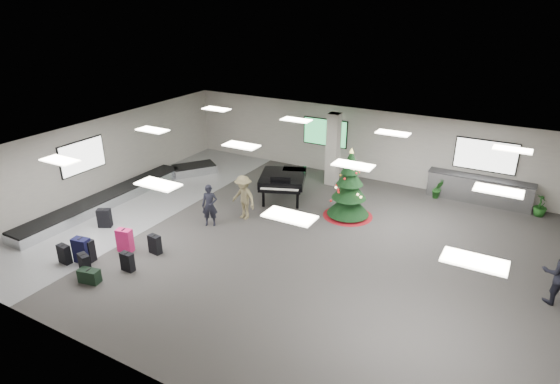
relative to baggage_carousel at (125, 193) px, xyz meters
The scene contains 20 objects.
ground 7.84m from the baggage_carousel, ahead, with size 18.00×18.00×0.00m, color #3B3835.
room_envelope 7.79m from the baggage_carousel, ahead, with size 18.02×14.02×3.21m.
baggage_carousel is the anchor object (origin of this frame).
service_counter 14.50m from the baggage_carousel, 27.67° to the left, with size 4.05×0.65×1.08m.
suitcase_0 4.99m from the baggage_carousel, 56.89° to the right, with size 0.49×0.30×0.75m.
suitcase_1 5.80m from the baggage_carousel, 55.20° to the right, with size 0.48×0.34×0.69m.
pink_suitcase 4.60m from the baggage_carousel, 43.63° to the right, with size 0.55×0.38×0.81m.
suitcase_3 5.10m from the baggage_carousel, 33.15° to the right, with size 0.45×0.28×0.66m.
navy_suitcase 5.07m from the baggage_carousel, 58.34° to the right, with size 0.58×0.40×0.84m.
suitcase_5 5.15m from the baggage_carousel, 64.43° to the right, with size 0.43×0.25×0.65m.
green_duffel 6.27m from the baggage_carousel, 53.00° to the right, with size 0.67×0.43×0.43m.
suitcase_7 5.85m from the baggage_carousel, 43.00° to the right, with size 0.42×0.22×0.62m.
suitcase_8 2.65m from the baggage_carousel, 59.28° to the right, with size 0.54×0.47×0.72m.
christmas_tree 9.22m from the baggage_carousel, 18.56° to the left, with size 1.90×1.90×2.72m.
grand_piano 6.58m from the baggage_carousel, 27.27° to the left, with size 2.42×2.72×1.28m.
traveler_a 4.66m from the baggage_carousel, ahead, with size 0.57×0.38×1.57m, color black.
traveler_b 5.46m from the baggage_carousel, ahead, with size 1.10×0.63×1.71m, color olive.
traveler_bench 15.71m from the baggage_carousel, ahead, with size 0.91×0.71×1.86m, color black.
potted_plant_left 12.96m from the baggage_carousel, 29.26° to the left, with size 0.41×0.33×0.75m, color #163E13.
potted_plant_right 16.44m from the baggage_carousel, 23.34° to the left, with size 0.48×0.48×0.86m, color #163E13.
Camera 1 is at (6.53, -12.51, 7.82)m, focal length 30.00 mm.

